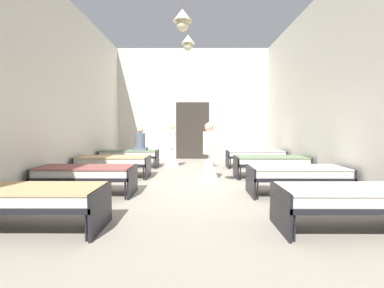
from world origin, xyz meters
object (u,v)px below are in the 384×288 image
(bed_right_row_3, at_px, (255,154))
(bed_right_row_0, at_px, (351,198))
(bed_left_row_2, at_px, (113,161))
(bed_right_row_2, at_px, (271,161))
(patient_seated_primary, at_px, (140,141))
(bed_left_row_3, at_px, (130,154))
(nurse_near_aisle, at_px, (172,152))
(bed_left_row_1, at_px, (86,173))
(bed_left_row_0, at_px, (30,197))
(bed_right_row_1, at_px, (297,173))
(nurse_mid_aisle, at_px, (209,161))

(bed_right_row_3, bearing_deg, bed_right_row_0, -90.00)
(bed_left_row_2, relative_size, bed_right_row_2, 1.00)
(bed_left_row_2, height_order, patient_seated_primary, patient_seated_primary)
(bed_left_row_2, distance_m, patient_seated_primary, 2.06)
(bed_right_row_3, bearing_deg, bed_right_row_2, -90.00)
(bed_left_row_3, distance_m, nurse_near_aisle, 1.43)
(bed_left_row_1, relative_size, nurse_near_aisle, 1.28)
(bed_left_row_0, xyz_separation_m, bed_right_row_1, (4.22, 1.90, 0.00))
(bed_right_row_2, height_order, nurse_mid_aisle, nurse_mid_aisle)
(bed_left_row_1, distance_m, nurse_near_aisle, 4.00)
(bed_left_row_0, bearing_deg, patient_seated_primary, 86.54)
(bed_right_row_1, bearing_deg, bed_left_row_3, 138.02)
(bed_right_row_2, xyz_separation_m, nurse_near_aisle, (-2.80, 1.83, 0.09))
(patient_seated_primary, bearing_deg, bed_left_row_3, -166.11)
(bed_right_row_3, xyz_separation_m, nurse_mid_aisle, (-1.69, -2.52, 0.09))
(bed_right_row_2, relative_size, nurse_near_aisle, 1.28)
(bed_right_row_2, xyz_separation_m, patient_seated_primary, (-3.87, 1.99, 0.43))
(bed_left_row_2, distance_m, nurse_mid_aisle, 2.61)
(nurse_mid_aisle, bearing_deg, bed_right_row_0, 172.26)
(nurse_near_aisle, bearing_deg, bed_right_row_2, 104.13)
(bed_left_row_2, xyz_separation_m, nurse_near_aisle, (1.43, 1.83, 0.09))
(bed_right_row_3, relative_size, nurse_near_aisle, 1.28)
(bed_right_row_2, height_order, nurse_near_aisle, nurse_near_aisle)
(bed_right_row_1, height_order, bed_right_row_3, same)
(bed_right_row_1, bearing_deg, bed_left_row_1, 180.00)
(nurse_mid_aisle, bearing_deg, bed_right_row_3, -69.54)
(bed_left_row_3, bearing_deg, bed_right_row_3, 0.00)
(bed_left_row_3, height_order, nurse_mid_aisle, nurse_mid_aisle)
(bed_right_row_0, bearing_deg, bed_right_row_3, 90.00)
(bed_left_row_1, bearing_deg, bed_left_row_0, -90.00)
(nurse_mid_aisle, bearing_deg, patient_seated_primary, 4.35)
(bed_left_row_0, height_order, nurse_mid_aisle, nurse_mid_aisle)
(bed_right_row_0, relative_size, bed_right_row_1, 1.00)
(bed_right_row_1, distance_m, bed_left_row_2, 4.63)
(bed_left_row_0, relative_size, patient_seated_primary, 2.38)
(bed_right_row_1, xyz_separation_m, bed_right_row_2, (0.00, 1.90, 0.00))
(bed_right_row_0, relative_size, bed_left_row_2, 1.00)
(bed_right_row_2, bearing_deg, bed_left_row_1, -155.78)
(bed_left_row_2, relative_size, nurse_mid_aisle, 1.28)
(bed_right_row_0, xyz_separation_m, bed_right_row_1, (0.00, 1.90, 0.00))
(bed_right_row_2, bearing_deg, bed_right_row_1, -90.00)
(bed_right_row_2, height_order, patient_seated_primary, patient_seated_primary)
(patient_seated_primary, bearing_deg, bed_right_row_3, -1.28)
(bed_left_row_1, bearing_deg, bed_right_row_0, -24.22)
(bed_right_row_3, distance_m, patient_seated_primary, 3.90)
(bed_right_row_0, height_order, nurse_near_aisle, nurse_near_aisle)
(bed_right_row_3, distance_m, nurse_mid_aisle, 3.03)
(bed_left_row_1, distance_m, bed_right_row_2, 4.63)
(bed_left_row_3, relative_size, patient_seated_primary, 2.38)
(bed_right_row_0, xyz_separation_m, nurse_mid_aisle, (-1.69, 3.18, 0.09))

